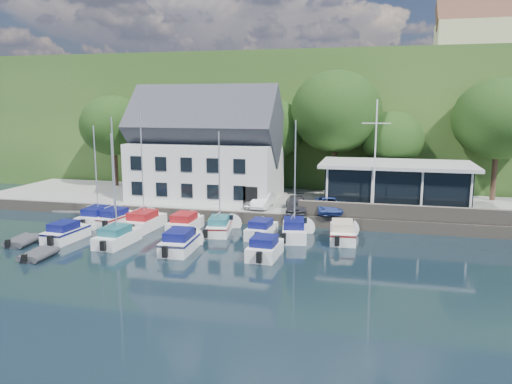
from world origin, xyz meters
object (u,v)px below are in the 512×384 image
boat_r2_1 (115,186)px  dinghy_1 (38,253)px  flagpole (375,159)px  boat_r1_6 (295,177)px  club_pavilion (396,185)px  car_blue (329,205)px  boat_r2_0 (66,231)px  dinghy_0 (23,240)px  boat_r1_7 (342,230)px  car_dgrey (296,204)px  boat_r1_0 (96,171)px  boat_r2_3 (265,246)px  car_white (263,200)px  boat_r1_4 (219,182)px  boat_r2_2 (180,240)px  boat_r1_1 (113,174)px  harbor_building (206,154)px  boat_r1_3 (185,222)px  boat_r1_2 (142,172)px  car_silver (255,201)px

boat_r2_1 → dinghy_1: size_ratio=3.12×
flagpole → boat_r1_6: size_ratio=1.00×
club_pavilion → car_blue: club_pavilion is taller
boat_r2_0 → dinghy_0: (-2.50, -1.66, -0.40)m
boat_r1_6 → boat_r1_7: boat_r1_6 is taller
boat_r1_7 → boat_r2_1: bearing=-167.3°
car_dgrey → boat_r1_7: car_dgrey is taller
boat_r1_0 → boat_r2_3: boat_r1_0 is taller
car_white → boat_r1_6: boat_r1_6 is taller
boat_r1_4 → boat_r2_2: boat_r1_4 is taller
flagpole → boat_r1_1: 21.95m
boat_r1_7 → boat_r1_1: bearing=173.9°
harbor_building → car_blue: 13.49m
car_white → boat_r1_4: (-2.24, -5.73, 2.47)m
boat_r2_3 → dinghy_0: size_ratio=1.69×
car_blue → boat_r1_0: 20.12m
club_pavilion → boat_r2_0: bearing=-151.2°
boat_r1_3 → boat_r1_7: 12.69m
car_white → boat_r1_2: (-8.70, -6.09, 3.09)m
club_pavilion → boat_r2_1: size_ratio=1.50×
club_pavilion → boat_r1_4: boat_r1_4 is taller
car_dgrey → car_blue: bearing=-6.4°
flagpole → boat_r2_3: (-6.95, -10.11, -5.06)m
boat_r1_4 → boat_r1_6: boat_r1_6 is taller
club_pavilion → boat_r1_2: (-20.24, -8.76, 1.69)m
car_silver → flagpole: bearing=-1.6°
harbor_building → boat_r1_2: size_ratio=1.52×
car_blue → boat_r1_6: 6.56m
car_dgrey → boat_r1_0: bearing=-174.2°
dinghy_0 → car_blue: bearing=22.9°
car_white → boat_r1_3: bearing=-128.3°
boat_r1_2 → boat_r2_1: size_ratio=1.08×
car_white → boat_r1_3: size_ratio=0.68×
boat_r1_1 → car_silver: bearing=35.1°
boat_r1_7 → boat_r1_4: bearing=175.2°
boat_r1_0 → boat_r1_6: 17.26m
boat_r1_0 → boat_r2_0: (0.48, -5.37, -3.88)m
boat_r1_7 → boat_r2_2: size_ratio=0.99×
boat_r2_1 → dinghy_1: (-3.51, -4.24, -4.08)m
dinghy_0 → dinghy_1: size_ratio=1.05×
club_pavilion → boat_r1_0: 26.24m
boat_r1_4 → boat_r2_0: bearing=-164.4°
boat_r1_3 → boat_r2_0: 9.14m
car_blue → boat_r2_3: car_blue is taller
boat_r1_3 → boat_r2_2: boat_r2_2 is taller
flagpole → boat_r1_6: 7.69m
boat_r1_2 → boat_r1_7: 16.71m
car_dgrey → boat_r1_7: size_ratio=0.72×
boat_r1_4 → dinghy_1: (-9.79, -9.37, -3.79)m
boat_r1_1 → boat_r1_3: 7.58m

